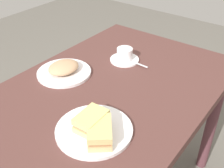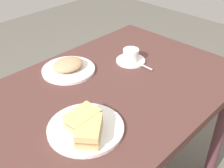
{
  "view_description": "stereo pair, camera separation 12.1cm",
  "coord_description": "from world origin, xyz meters",
  "px_view_note": "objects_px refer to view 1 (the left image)",
  "views": [
    {
      "loc": [
        -0.81,
        -0.63,
        1.47
      ],
      "look_at": [
        -0.0,
        -0.02,
        0.8
      ],
      "focal_mm": 45.34,
      "sensor_mm": 36.0,
      "label": 1
    },
    {
      "loc": [
        -0.73,
        -0.72,
        1.47
      ],
      "look_at": [
        -0.0,
        -0.02,
        0.8
      ],
      "focal_mm": 45.34,
      "sensor_mm": 36.0,
      "label": 2
    }
  ],
  "objects_px": {
    "sandwich_front": "(91,121)",
    "sandwich_back": "(100,132)",
    "coffee_cup": "(125,53)",
    "sandwich_plate": "(94,130)",
    "dining_table": "(109,106)",
    "coffee_saucer": "(124,60)",
    "side_plate": "(64,73)",
    "spoon": "(137,63)"
  },
  "relations": [
    {
      "from": "sandwich_plate",
      "to": "spoon",
      "type": "height_order",
      "value": "spoon"
    },
    {
      "from": "sandwich_back",
      "to": "coffee_cup",
      "type": "xyz_separation_m",
      "value": [
        0.52,
        0.26,
        -0.0
      ]
    },
    {
      "from": "coffee_cup",
      "to": "dining_table",
      "type": "bearing_deg",
      "value": -160.65
    },
    {
      "from": "coffee_saucer",
      "to": "side_plate",
      "type": "xyz_separation_m",
      "value": [
        -0.28,
        0.15,
        0.0
      ]
    },
    {
      "from": "coffee_saucer",
      "to": "sandwich_back",
      "type": "bearing_deg",
      "value": -153.46
    },
    {
      "from": "sandwich_back",
      "to": "coffee_cup",
      "type": "bearing_deg",
      "value": 26.51
    },
    {
      "from": "sandwich_back",
      "to": "coffee_saucer",
      "type": "distance_m",
      "value": 0.58
    },
    {
      "from": "sandwich_plate",
      "to": "sandwich_back",
      "type": "distance_m",
      "value": 0.06
    },
    {
      "from": "sandwich_plate",
      "to": "side_plate",
      "type": "xyz_separation_m",
      "value": [
        0.22,
        0.37,
        0.0
      ]
    },
    {
      "from": "coffee_saucer",
      "to": "sandwich_front",
      "type": "bearing_deg",
      "value": -157.91
    },
    {
      "from": "coffee_cup",
      "to": "sandwich_back",
      "type": "bearing_deg",
      "value": -153.49
    },
    {
      "from": "dining_table",
      "to": "sandwich_front",
      "type": "distance_m",
      "value": 0.31
    },
    {
      "from": "sandwich_back",
      "to": "coffee_cup",
      "type": "relative_size",
      "value": 1.46
    },
    {
      "from": "sandwich_back",
      "to": "spoon",
      "type": "distance_m",
      "value": 0.55
    },
    {
      "from": "sandwich_front",
      "to": "spoon",
      "type": "bearing_deg",
      "value": 14.39
    },
    {
      "from": "coffee_saucer",
      "to": "coffee_cup",
      "type": "relative_size",
      "value": 1.41
    },
    {
      "from": "coffee_cup",
      "to": "sandwich_front",
      "type": "bearing_deg",
      "value": -157.92
    },
    {
      "from": "dining_table",
      "to": "sandwich_front",
      "type": "height_order",
      "value": "sandwich_front"
    },
    {
      "from": "coffee_saucer",
      "to": "side_plate",
      "type": "distance_m",
      "value": 0.32
    },
    {
      "from": "sandwich_back",
      "to": "coffee_saucer",
      "type": "bearing_deg",
      "value": 26.54
    },
    {
      "from": "sandwich_back",
      "to": "spoon",
      "type": "relative_size",
      "value": 1.55
    },
    {
      "from": "dining_table",
      "to": "coffee_saucer",
      "type": "distance_m",
      "value": 0.28
    },
    {
      "from": "dining_table",
      "to": "coffee_cup",
      "type": "relative_size",
      "value": 11.87
    },
    {
      "from": "sandwich_front",
      "to": "coffee_saucer",
      "type": "relative_size",
      "value": 0.82
    },
    {
      "from": "sandwich_front",
      "to": "sandwich_back",
      "type": "bearing_deg",
      "value": -112.13
    },
    {
      "from": "sandwich_back",
      "to": "spoon",
      "type": "height_order",
      "value": "sandwich_back"
    },
    {
      "from": "coffee_cup",
      "to": "side_plate",
      "type": "xyz_separation_m",
      "value": [
        -0.28,
        0.15,
        -0.03
      ]
    },
    {
      "from": "coffee_saucer",
      "to": "coffee_cup",
      "type": "height_order",
      "value": "coffee_cup"
    },
    {
      "from": "sandwich_plate",
      "to": "side_plate",
      "type": "height_order",
      "value": "same"
    },
    {
      "from": "sandwich_front",
      "to": "coffee_cup",
      "type": "relative_size",
      "value": 1.16
    },
    {
      "from": "sandwich_front",
      "to": "coffee_cup",
      "type": "height_order",
      "value": "sandwich_front"
    },
    {
      "from": "sandwich_plate",
      "to": "sandwich_front",
      "type": "xyz_separation_m",
      "value": [
        -0.0,
        0.01,
        0.04
      ]
    },
    {
      "from": "sandwich_plate",
      "to": "coffee_saucer",
      "type": "bearing_deg",
      "value": 23.21
    },
    {
      "from": "dining_table",
      "to": "coffee_saucer",
      "type": "xyz_separation_m",
      "value": [
        0.24,
        0.09,
        0.11
      ]
    },
    {
      "from": "coffee_saucer",
      "to": "sandwich_plate",
      "type": "bearing_deg",
      "value": -156.79
    },
    {
      "from": "sandwich_plate",
      "to": "coffee_saucer",
      "type": "relative_size",
      "value": 1.88
    },
    {
      "from": "dining_table",
      "to": "spoon",
      "type": "distance_m",
      "value": 0.27
    },
    {
      "from": "sandwich_front",
      "to": "side_plate",
      "type": "relative_size",
      "value": 0.47
    },
    {
      "from": "sandwich_plate",
      "to": "side_plate",
      "type": "distance_m",
      "value": 0.43
    },
    {
      "from": "sandwich_plate",
      "to": "sandwich_back",
      "type": "xyz_separation_m",
      "value": [
        -0.02,
        -0.05,
        0.04
      ]
    },
    {
      "from": "sandwich_plate",
      "to": "coffee_saucer",
      "type": "xyz_separation_m",
      "value": [
        0.49,
        0.21,
        -0.0
      ]
    },
    {
      "from": "sandwich_front",
      "to": "coffee_cup",
      "type": "bearing_deg",
      "value": 22.08
    }
  ]
}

